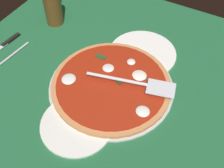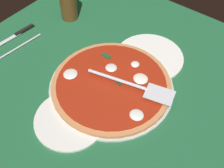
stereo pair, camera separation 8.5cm
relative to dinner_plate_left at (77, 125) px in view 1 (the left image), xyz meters
The scene contains 9 objects.
ground_plane 14.95cm from the dinner_plate_left, ahead, with size 105.53×105.53×0.80cm, color #1E5C35.
checker_pattern 14.93cm from the dinner_plate_left, ahead, with size 105.53×105.53×0.10cm.
pizza_pan 16.57cm from the dinner_plate_left, ahead, with size 38.20×38.20×0.91cm, color #B6BCBA.
dinner_plate_left is the anchor object (origin of this frame).
dinner_plate_right 34.64cm from the dinner_plate_left, ahead, with size 22.80×22.80×1.00cm, color white.
pizza 16.68cm from the dinner_plate_left, ahead, with size 36.62×36.62×2.69cm.
pizza_server 20.93cm from the dinner_plate_left, 25.06° to the right, with size 9.89×26.72×1.00cm.
place_setting_far 39.30cm from the dinner_plate_left, 72.77° to the left, with size 22.27×15.00×1.40cm.
beer_bottle 47.77cm from the dinner_plate_left, 43.51° to the left, with size 6.35×6.35×24.37cm.
Camera 1 is at (-45.84, -26.50, 67.33)cm, focal length 44.87 mm.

